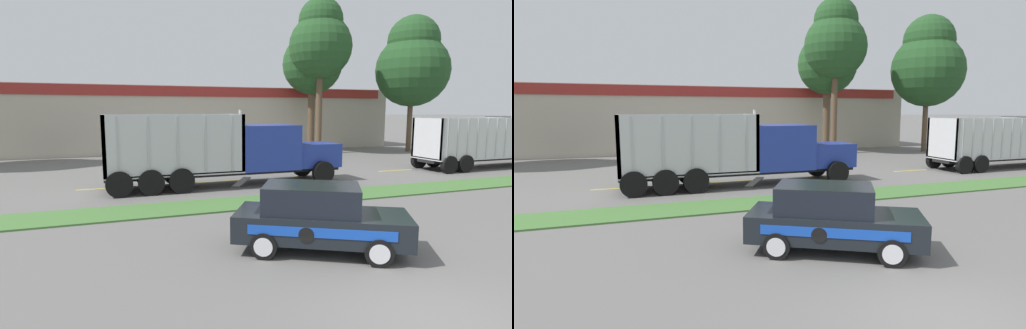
{
  "view_description": "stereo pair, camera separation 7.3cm",
  "coord_description": "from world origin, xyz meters",
  "views": [
    {
      "loc": [
        -5.06,
        -4.92,
        3.52
      ],
      "look_at": [
        0.01,
        9.0,
        1.52
      ],
      "focal_mm": 28.0,
      "sensor_mm": 36.0,
      "label": 1
    },
    {
      "loc": [
        -4.99,
        -4.95,
        3.52
      ],
      "look_at": [
        0.01,
        9.0,
        1.52
      ],
      "focal_mm": 28.0,
      "sensor_mm": 36.0,
      "label": 2
    }
  ],
  "objects": [
    {
      "name": "ground_plane",
      "position": [
        0.0,
        0.0,
        0.0
      ],
      "size": [
        600.0,
        600.0,
        0.0
      ],
      "primitive_type": "plane",
      "color": "slate"
    },
    {
      "name": "centre_line_6",
      "position": [
        10.76,
        14.27,
        0.0
      ],
      "size": [
        2.4,
        0.14,
        0.01
      ],
      "primitive_type": "cube",
      "color": "yellow",
      "rests_on": "ground_plane"
    },
    {
      "name": "grass_verge",
      "position": [
        0.0,
        9.23,
        0.03
      ],
      "size": [
        120.0,
        2.09,
        0.06
      ],
      "primitive_type": "cube",
      "color": "#477538",
      "rests_on": "ground_plane"
    },
    {
      "name": "tree_behind_far_right",
      "position": [
        19.37,
        23.21,
        7.54
      ],
      "size": [
        6.11,
        6.11,
        11.51
      ],
      "color": "brown",
      "rests_on": "ground_plane"
    },
    {
      "name": "tree_behind_centre",
      "position": [
        11.14,
        24.43,
        9.13
      ],
      "size": [
        5.11,
        5.11,
        12.49
      ],
      "color": "brown",
      "rests_on": "ground_plane"
    },
    {
      "name": "centre_line_5",
      "position": [
        5.36,
        14.27,
        0.0
      ],
      "size": [
        2.4,
        0.14,
        0.01
      ],
      "primitive_type": "cube",
      "color": "yellow",
      "rests_on": "ground_plane"
    },
    {
      "name": "centre_line_4",
      "position": [
        -0.04,
        14.27,
        0.0
      ],
      "size": [
        2.4,
        0.14,
        0.01
      ],
      "primitive_type": "cube",
      "color": "yellow",
      "rests_on": "ground_plane"
    },
    {
      "name": "centre_line_3",
      "position": [
        -5.44,
        14.27,
        0.0
      ],
      "size": [
        2.4,
        0.14,
        0.01
      ],
      "primitive_type": "cube",
      "color": "yellow",
      "rests_on": "ground_plane"
    },
    {
      "name": "dump_truck_lead",
      "position": [
        0.84,
        13.15,
        1.53
      ],
      "size": [
        11.25,
        2.62,
        3.57
      ],
      "color": "black",
      "rests_on": "ground_plane"
    },
    {
      "name": "centre_line_7",
      "position": [
        16.16,
        14.27,
        0.0
      ],
      "size": [
        2.4,
        0.14,
        0.01
      ],
      "primitive_type": "cube",
      "color": "yellow",
      "rests_on": "ground_plane"
    },
    {
      "name": "store_building_backdrop",
      "position": [
        0.23,
        34.12,
        2.78
      ],
      "size": [
        40.8,
        12.1,
        5.55
      ],
      "color": "#BCB29E",
      "rests_on": "ground_plane"
    },
    {
      "name": "rally_car",
      "position": [
        -0.25,
        3.72,
        0.86
      ],
      "size": [
        4.59,
        3.68,
        1.72
      ],
      "color": "black",
      "rests_on": "ground_plane"
    },
    {
      "name": "tree_behind_left",
      "position": [
        11.49,
        26.43,
        7.96
      ],
      "size": [
        5.12,
        5.12,
        11.34
      ],
      "color": "brown",
      "rests_on": "ground_plane"
    }
  ]
}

